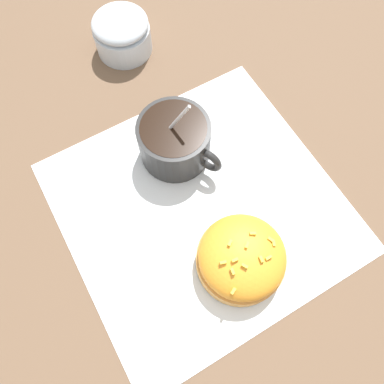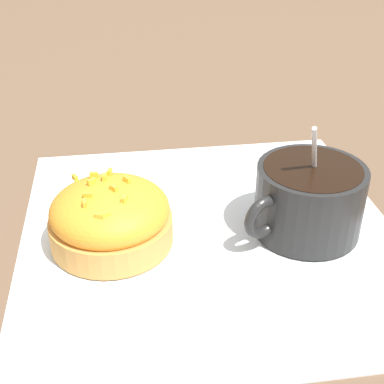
% 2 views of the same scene
% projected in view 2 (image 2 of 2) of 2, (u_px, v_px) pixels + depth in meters
% --- Properties ---
extents(ground_plane, '(3.00, 3.00, 0.00)m').
position_uv_depth(ground_plane, '(210.00, 234.00, 0.47)').
color(ground_plane, brown).
extents(paper_napkin, '(0.34, 0.35, 0.00)m').
position_uv_depth(paper_napkin, '(210.00, 232.00, 0.47)').
color(paper_napkin, white).
rests_on(paper_napkin, ground_plane).
extents(coffee_cup, '(0.11, 0.09, 0.11)m').
position_uv_depth(coffee_cup, '(308.00, 197.00, 0.45)').
color(coffee_cup, black).
rests_on(coffee_cup, paper_napkin).
extents(frosted_pastry, '(0.10, 0.10, 0.06)m').
position_uv_depth(frosted_pastry, '(110.00, 215.00, 0.45)').
color(frosted_pastry, '#D19347').
rests_on(frosted_pastry, paper_napkin).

